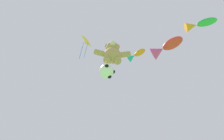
{
  "coord_description": "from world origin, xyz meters",
  "views": [
    {
      "loc": [
        1.09,
        0.56,
        1.54
      ],
      "look_at": [
        1.46,
        6.22,
        10.4
      ],
      "focal_mm": 28.0,
      "sensor_mm": 36.0,
      "label": 1
    }
  ],
  "objects_px": {
    "soccer_ball_kite": "(107,71)",
    "diamond_kite": "(86,43)",
    "fish_kite_tangerine": "(136,55)",
    "teddy_bear_kite": "(112,53)",
    "fish_kite_crimson": "(165,47)",
    "fish_kite_emerald": "(199,24)"
  },
  "relations": [
    {
      "from": "soccer_ball_kite",
      "to": "fish_kite_emerald",
      "type": "distance_m",
      "value": 7.32
    },
    {
      "from": "fish_kite_tangerine",
      "to": "fish_kite_crimson",
      "type": "distance_m",
      "value": 2.34
    },
    {
      "from": "soccer_ball_kite",
      "to": "fish_kite_emerald",
      "type": "relative_size",
      "value": 0.43
    },
    {
      "from": "fish_kite_tangerine",
      "to": "soccer_ball_kite",
      "type": "bearing_deg",
      "value": -157.33
    },
    {
      "from": "teddy_bear_kite",
      "to": "diamond_kite",
      "type": "xyz_separation_m",
      "value": [
        -1.92,
        0.1,
        1.57
      ]
    },
    {
      "from": "fish_kite_crimson",
      "to": "soccer_ball_kite",
      "type": "bearing_deg",
      "value": 178.88
    },
    {
      "from": "fish_kite_tangerine",
      "to": "diamond_kite",
      "type": "height_order",
      "value": "fish_kite_tangerine"
    },
    {
      "from": "soccer_ball_kite",
      "to": "fish_kite_emerald",
      "type": "xyz_separation_m",
      "value": [
        6.15,
        -2.05,
        3.4
      ]
    },
    {
      "from": "fish_kite_crimson",
      "to": "fish_kite_emerald",
      "type": "distance_m",
      "value": 2.7
    },
    {
      "from": "soccer_ball_kite",
      "to": "teddy_bear_kite",
      "type": "bearing_deg",
      "value": -40.9
    },
    {
      "from": "soccer_ball_kite",
      "to": "fish_kite_crimson",
      "type": "height_order",
      "value": "fish_kite_crimson"
    },
    {
      "from": "soccer_ball_kite",
      "to": "fish_kite_crimson",
      "type": "relative_size",
      "value": 0.38
    },
    {
      "from": "fish_kite_tangerine",
      "to": "teddy_bear_kite",
      "type": "bearing_deg",
      "value": -148.13
    },
    {
      "from": "soccer_ball_kite",
      "to": "fish_kite_crimson",
      "type": "xyz_separation_m",
      "value": [
        4.31,
        -0.08,
        3.6
      ]
    },
    {
      "from": "teddy_bear_kite",
      "to": "fish_kite_emerald",
      "type": "distance_m",
      "value": 6.31
    },
    {
      "from": "fish_kite_crimson",
      "to": "teddy_bear_kite",
      "type": "bearing_deg",
      "value": -177.33
    },
    {
      "from": "soccer_ball_kite",
      "to": "diamond_kite",
      "type": "distance_m",
      "value": 3.74
    },
    {
      "from": "soccer_ball_kite",
      "to": "diamond_kite",
      "type": "height_order",
      "value": "diamond_kite"
    },
    {
      "from": "teddy_bear_kite",
      "to": "soccer_ball_kite",
      "type": "bearing_deg",
      "value": 139.1
    },
    {
      "from": "teddy_bear_kite",
      "to": "fish_kite_crimson",
      "type": "relative_size",
      "value": 1.0
    },
    {
      "from": "teddy_bear_kite",
      "to": "fish_kite_tangerine",
      "type": "distance_m",
      "value": 3.28
    },
    {
      "from": "fish_kite_emerald",
      "to": "diamond_kite",
      "type": "height_order",
      "value": "diamond_kite"
    }
  ]
}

